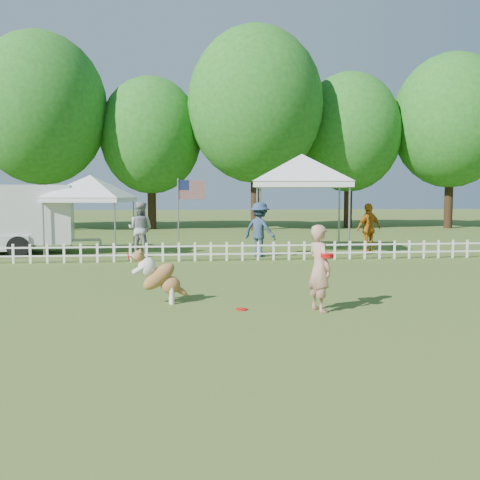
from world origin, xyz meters
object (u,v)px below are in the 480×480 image
(spectator_a, at_px, (140,229))
(canopy_tent_right, at_px, (301,204))
(spectator_c, at_px, (369,228))
(handler, at_px, (319,268))
(spectator_b, at_px, (260,230))
(dog, at_px, (160,276))
(frisbee_on_turf, at_px, (242,309))
(canopy_tent_left, at_px, (91,215))
(cargo_trailer, at_px, (5,219))
(flag_pole, at_px, (178,220))

(spectator_a, bearing_deg, canopy_tent_right, -151.11)
(spectator_c, bearing_deg, handler, 41.94)
(spectator_b, bearing_deg, dog, 110.21)
(handler, xyz_separation_m, frisbee_on_turf, (-1.38, 0.26, -0.78))
(dog, xyz_separation_m, frisbee_on_turf, (1.52, -0.71, -0.52))
(canopy_tent_left, distance_m, canopy_tent_right, 7.54)
(handler, height_order, spectator_a, spectator_a)
(canopy_tent_left, distance_m, spectator_c, 9.83)
(cargo_trailer, height_order, spectator_b, cargo_trailer)
(canopy_tent_right, height_order, flag_pole, canopy_tent_right)
(spectator_a, relative_size, spectator_b, 1.01)
(frisbee_on_turf, height_order, spectator_a, spectator_a)
(canopy_tent_left, distance_m, flag_pole, 3.82)
(handler, distance_m, frisbee_on_turf, 1.60)
(canopy_tent_right, relative_size, flag_pole, 1.34)
(cargo_trailer, height_order, spectator_c, cargo_trailer)
(frisbee_on_turf, distance_m, spectator_c, 10.28)
(dog, distance_m, spectator_a, 8.17)
(dog, bearing_deg, handler, -23.58)
(canopy_tent_right, height_order, spectator_c, canopy_tent_right)
(canopy_tent_right, bearing_deg, canopy_tent_left, -170.43)
(dog, relative_size, spectator_c, 0.60)
(spectator_a, bearing_deg, dog, 118.09)
(spectator_a, distance_m, spectator_c, 7.99)
(handler, distance_m, dog, 3.06)
(dog, distance_m, spectator_b, 8.06)
(canopy_tent_right, xyz_separation_m, spectator_c, (2.23, -0.94, -0.85))
(frisbee_on_turf, relative_size, spectator_c, 0.12)
(canopy_tent_right, relative_size, spectator_a, 1.88)
(frisbee_on_turf, distance_m, spectator_b, 8.36)
(handler, height_order, canopy_tent_right, canopy_tent_right)
(canopy_tent_right, height_order, spectator_a, canopy_tent_right)
(dog, bearing_deg, frisbee_on_turf, -30.13)
(spectator_b, distance_m, spectator_c, 3.99)
(spectator_a, bearing_deg, frisbee_on_turf, 126.96)
(spectator_a, height_order, spectator_c, spectator_a)
(spectator_a, xyz_separation_m, spectator_c, (7.99, -0.13, -0.03))
(dog, xyz_separation_m, spectator_a, (-1.03, 8.10, 0.39))
(flag_pole, bearing_deg, spectator_c, -12.38)
(frisbee_on_turf, bearing_deg, cargo_trailer, 126.67)
(canopy_tent_right, bearing_deg, spectator_b, -130.13)
(frisbee_on_turf, bearing_deg, spectator_b, 79.72)
(dog, distance_m, flag_pole, 6.80)
(dog, xyz_separation_m, spectator_c, (6.96, 7.97, 0.36))
(canopy_tent_right, distance_m, cargo_trailer, 10.49)
(spectator_a, bearing_deg, flag_pole, 154.98)
(dog, relative_size, cargo_trailer, 0.19)
(frisbee_on_turf, xyz_separation_m, canopy_tent_left, (-4.32, 9.70, 1.35))
(handler, xyz_separation_m, flag_pole, (-2.61, 7.72, 0.52))
(cargo_trailer, bearing_deg, dog, -66.01)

